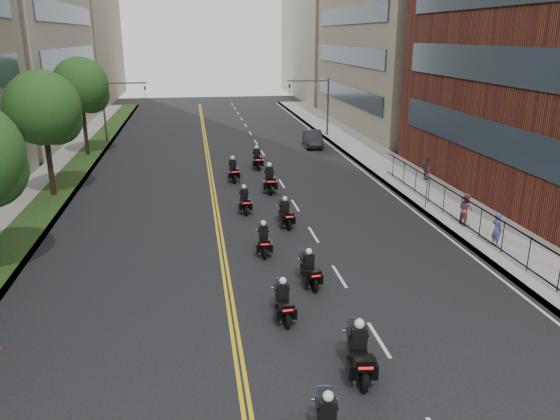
{
  "coord_description": "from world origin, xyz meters",
  "views": [
    {
      "loc": [
        -2.49,
        -10.07,
        9.57
      ],
      "look_at": [
        1.3,
        13.75,
        1.8
      ],
      "focal_mm": 35.0,
      "sensor_mm": 36.0,
      "label": 1
    }
  ],
  "objects_px": {
    "motorcycle_8": "(233,171)",
    "pedestrian_b": "(466,209)",
    "parked_sedan": "(313,139)",
    "pedestrian_a": "(497,229)",
    "motorcycle_9": "(257,159)",
    "motorcycle_3": "(309,271)",
    "motorcycle_7": "(270,180)",
    "motorcycle_2": "(283,303)",
    "motorcycle_1": "(359,354)",
    "motorcycle_4": "(264,241)",
    "motorcycle_6": "(244,201)",
    "pedestrian_c": "(426,169)",
    "motorcycle_5": "(285,215)"
  },
  "relations": [
    {
      "from": "motorcycle_9",
      "to": "pedestrian_c",
      "type": "height_order",
      "value": "motorcycle_9"
    },
    {
      "from": "motorcycle_3",
      "to": "motorcycle_7",
      "type": "xyz_separation_m",
      "value": [
        0.33,
        13.75,
        0.14
      ]
    },
    {
      "from": "motorcycle_1",
      "to": "pedestrian_c",
      "type": "distance_m",
      "value": 23.48
    },
    {
      "from": "motorcycle_8",
      "to": "pedestrian_b",
      "type": "distance_m",
      "value": 15.93
    },
    {
      "from": "motorcycle_8",
      "to": "motorcycle_7",
      "type": "bearing_deg",
      "value": -57.97
    },
    {
      "from": "motorcycle_3",
      "to": "motorcycle_8",
      "type": "distance_m",
      "value": 16.94
    },
    {
      "from": "motorcycle_4",
      "to": "pedestrian_a",
      "type": "bearing_deg",
      "value": -2.14
    },
    {
      "from": "pedestrian_a",
      "to": "motorcycle_8",
      "type": "bearing_deg",
      "value": 28.81
    },
    {
      "from": "motorcycle_9",
      "to": "parked_sedan",
      "type": "distance_m",
      "value": 9.65
    },
    {
      "from": "pedestrian_c",
      "to": "motorcycle_1",
      "type": "bearing_deg",
      "value": 144.57
    },
    {
      "from": "motorcycle_7",
      "to": "pedestrian_b",
      "type": "xyz_separation_m",
      "value": [
        9.07,
        -8.27,
        0.24
      ]
    },
    {
      "from": "parked_sedan",
      "to": "motorcycle_1",
      "type": "bearing_deg",
      "value": -94.16
    },
    {
      "from": "motorcycle_2",
      "to": "motorcycle_4",
      "type": "xyz_separation_m",
      "value": [
        0.1,
        6.1,
        0.01
      ]
    },
    {
      "from": "motorcycle_2",
      "to": "pedestrian_c",
      "type": "xyz_separation_m",
      "value": [
        12.66,
        17.06,
        0.31
      ]
    },
    {
      "from": "motorcycle_6",
      "to": "pedestrian_c",
      "type": "distance_m",
      "value": 13.68
    },
    {
      "from": "motorcycle_2",
      "to": "parked_sedan",
      "type": "xyz_separation_m",
      "value": [
        7.68,
        30.35,
        0.1
      ]
    },
    {
      "from": "parked_sedan",
      "to": "pedestrian_a",
      "type": "xyz_separation_m",
      "value": [
        3.19,
        -25.39,
        0.25
      ]
    },
    {
      "from": "pedestrian_b",
      "to": "motorcycle_2",
      "type": "bearing_deg",
      "value": 117.63
    },
    {
      "from": "pedestrian_c",
      "to": "motorcycle_2",
      "type": "bearing_deg",
      "value": 136.02
    },
    {
      "from": "motorcycle_6",
      "to": "motorcycle_2",
      "type": "bearing_deg",
      "value": -90.25
    },
    {
      "from": "motorcycle_6",
      "to": "pedestrian_a",
      "type": "xyz_separation_m",
      "value": [
        11.05,
        -7.4,
        0.33
      ]
    },
    {
      "from": "motorcycle_1",
      "to": "motorcycle_4",
      "type": "height_order",
      "value": "motorcycle_1"
    },
    {
      "from": "motorcycle_7",
      "to": "pedestrian_c",
      "type": "bearing_deg",
      "value": 7.41
    },
    {
      "from": "motorcycle_3",
      "to": "motorcycle_5",
      "type": "height_order",
      "value": "motorcycle_5"
    },
    {
      "from": "motorcycle_8",
      "to": "motorcycle_9",
      "type": "height_order",
      "value": "motorcycle_9"
    },
    {
      "from": "motorcycle_1",
      "to": "motorcycle_3",
      "type": "xyz_separation_m",
      "value": [
        -0.16,
        6.18,
        -0.1
      ]
    },
    {
      "from": "motorcycle_6",
      "to": "motorcycle_7",
      "type": "relative_size",
      "value": 0.84
    },
    {
      "from": "motorcycle_1",
      "to": "pedestrian_b",
      "type": "xyz_separation_m",
      "value": [
        9.24,
        11.67,
        0.29
      ]
    },
    {
      "from": "motorcycle_1",
      "to": "motorcycle_7",
      "type": "bearing_deg",
      "value": 95.89
    },
    {
      "from": "motorcycle_7",
      "to": "motorcycle_9",
      "type": "xyz_separation_m",
      "value": [
        -0.05,
        6.46,
        -0.06
      ]
    },
    {
      "from": "pedestrian_a",
      "to": "motorcycle_4",
      "type": "bearing_deg",
      "value": 75.01
    },
    {
      "from": "motorcycle_1",
      "to": "motorcycle_9",
      "type": "xyz_separation_m",
      "value": [
        0.12,
        26.4,
        -0.01
      ]
    },
    {
      "from": "motorcycle_1",
      "to": "pedestrian_c",
      "type": "height_order",
      "value": "motorcycle_1"
    },
    {
      "from": "motorcycle_6",
      "to": "parked_sedan",
      "type": "bearing_deg",
      "value": 65.27
    },
    {
      "from": "motorcycle_6",
      "to": "motorcycle_9",
      "type": "height_order",
      "value": "motorcycle_9"
    },
    {
      "from": "motorcycle_5",
      "to": "motorcycle_8",
      "type": "relative_size",
      "value": 0.93
    },
    {
      "from": "pedestrian_a",
      "to": "pedestrian_b",
      "type": "distance_m",
      "value": 3.04
    },
    {
      "from": "motorcycle_1",
      "to": "pedestrian_b",
      "type": "relative_size",
      "value": 1.43
    },
    {
      "from": "parked_sedan",
      "to": "pedestrian_b",
      "type": "height_order",
      "value": "pedestrian_b"
    },
    {
      "from": "motorcycle_1",
      "to": "motorcycle_6",
      "type": "bearing_deg",
      "value": 102.83
    },
    {
      "from": "motorcycle_2",
      "to": "motorcycle_8",
      "type": "height_order",
      "value": "motorcycle_8"
    },
    {
      "from": "motorcycle_6",
      "to": "pedestrian_c",
      "type": "height_order",
      "value": "pedestrian_c"
    },
    {
      "from": "motorcycle_4",
      "to": "motorcycle_9",
      "type": "height_order",
      "value": "motorcycle_9"
    },
    {
      "from": "motorcycle_6",
      "to": "motorcycle_5",
      "type": "bearing_deg",
      "value": -56.53
    },
    {
      "from": "motorcycle_3",
      "to": "motorcycle_4",
      "type": "height_order",
      "value": "motorcycle_4"
    },
    {
      "from": "motorcycle_6",
      "to": "parked_sedan",
      "type": "distance_m",
      "value": 19.63
    },
    {
      "from": "motorcycle_2",
      "to": "parked_sedan",
      "type": "distance_m",
      "value": 31.31
    },
    {
      "from": "parked_sedan",
      "to": "pedestrian_a",
      "type": "distance_m",
      "value": 25.59
    },
    {
      "from": "motorcycle_1",
      "to": "motorcycle_6",
      "type": "distance_m",
      "value": 16.13
    },
    {
      "from": "motorcycle_2",
      "to": "pedestrian_a",
      "type": "distance_m",
      "value": 11.96
    }
  ]
}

